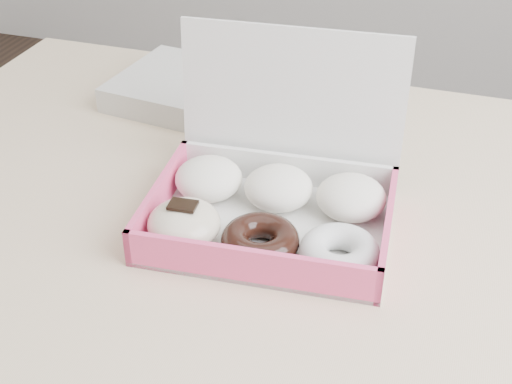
% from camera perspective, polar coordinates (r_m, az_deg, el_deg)
% --- Properties ---
extents(table, '(1.20, 0.80, 0.75)m').
position_cam_1_polar(table, '(0.92, 3.20, -5.63)').
color(table, '#D2B78A').
rests_on(table, ground).
extents(donut_box, '(0.30, 0.25, 0.20)m').
position_cam_1_polar(donut_box, '(0.84, 1.17, -0.59)').
color(donut_box, silver).
rests_on(donut_box, table).
extents(newspapers, '(0.26, 0.22, 0.04)m').
position_cam_1_polar(newspapers, '(1.12, -4.79, 8.09)').
color(newspapers, silver).
rests_on(newspapers, table).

